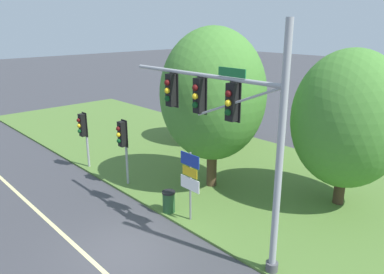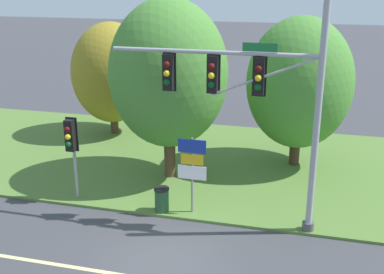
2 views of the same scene
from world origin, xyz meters
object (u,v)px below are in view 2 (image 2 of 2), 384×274
(traffic_signal_mast, at_px, (253,94))
(pedestrian_signal_further_along, at_px, (71,141))
(route_sign_post, at_px, (192,165))
(tree_left_of_mast, at_px, (169,74))
(trash_bin, at_px, (162,199))
(tree_nearest_road, at_px, (112,73))
(tree_behind_signpost, at_px, (299,83))

(traffic_signal_mast, relative_size, pedestrian_signal_further_along, 2.39)
(route_sign_post, xyz_separation_m, tree_left_of_mast, (-1.80, 3.08, 2.62))
(pedestrian_signal_further_along, height_order, trash_bin, pedestrian_signal_further_along)
(tree_nearest_road, xyz_separation_m, tree_behind_signpost, (9.94, -2.25, 0.45))
(pedestrian_signal_further_along, bearing_deg, tree_behind_signpost, 35.77)
(traffic_signal_mast, height_order, tree_left_of_mast, traffic_signal_mast)
(tree_nearest_road, xyz_separation_m, trash_bin, (5.46, -8.28, -2.89))
(traffic_signal_mast, height_order, tree_behind_signpost, traffic_signal_mast)
(tree_left_of_mast, height_order, tree_behind_signpost, tree_left_of_mast)
(tree_nearest_road, bearing_deg, tree_behind_signpost, -12.75)
(tree_nearest_road, height_order, tree_left_of_mast, tree_left_of_mast)
(traffic_signal_mast, xyz_separation_m, tree_behind_signpost, (1.24, 6.11, -0.86))
(route_sign_post, height_order, trash_bin, route_sign_post)
(pedestrian_signal_further_along, distance_m, trash_bin, 4.12)
(tree_behind_signpost, relative_size, trash_bin, 7.26)
(tree_behind_signpost, bearing_deg, tree_left_of_mast, -151.99)
(pedestrian_signal_further_along, bearing_deg, trash_bin, -2.96)
(traffic_signal_mast, xyz_separation_m, tree_left_of_mast, (-3.93, 3.36, -0.18))
(tree_nearest_road, relative_size, tree_left_of_mast, 0.80)
(route_sign_post, distance_m, tree_behind_signpost, 7.01)
(route_sign_post, bearing_deg, tree_left_of_mast, 120.28)
(route_sign_post, distance_m, trash_bin, 1.80)
(pedestrian_signal_further_along, bearing_deg, tree_nearest_road, 102.66)
(tree_behind_signpost, height_order, trash_bin, tree_behind_signpost)
(pedestrian_signal_further_along, relative_size, tree_behind_signpost, 0.49)
(tree_nearest_road, height_order, tree_behind_signpost, tree_behind_signpost)
(pedestrian_signal_further_along, xyz_separation_m, tree_behind_signpost, (8.12, 5.85, 1.43))
(tree_nearest_road, height_order, trash_bin, tree_nearest_road)
(route_sign_post, bearing_deg, trash_bin, -169.54)
(route_sign_post, bearing_deg, traffic_signal_mast, -7.47)
(traffic_signal_mast, distance_m, tree_left_of_mast, 5.18)
(traffic_signal_mast, distance_m, route_sign_post, 3.53)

